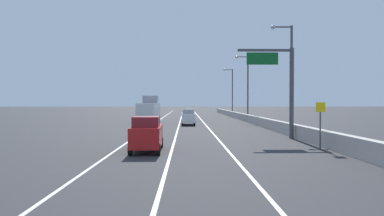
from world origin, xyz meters
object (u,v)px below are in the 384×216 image
at_px(car_red_2, 147,134).
at_px(lamp_post_right_fourth, 231,89).
at_px(speed_advisory_sign, 320,122).
at_px(lamp_post_right_second, 289,71).
at_px(car_white_1, 188,117).
at_px(overhead_sign_gantry, 283,81).
at_px(box_truck, 149,111).
at_px(car_black_0, 189,115).
at_px(lamp_post_right_third, 246,83).

bearing_deg(car_red_2, lamp_post_right_fourth, 77.53).
height_order(speed_advisory_sign, lamp_post_right_second, lamp_post_right_second).
relative_size(speed_advisory_sign, car_red_2, 0.68).
height_order(car_white_1, car_red_2, car_red_2).
relative_size(overhead_sign_gantry, lamp_post_right_fourth, 0.72).
bearing_deg(overhead_sign_gantry, speed_advisory_sign, -86.40).
distance_m(car_white_1, box_truck, 6.84).
bearing_deg(car_black_0, lamp_post_right_second, -67.51).
xyz_separation_m(lamp_post_right_fourth, box_truck, (-15.38, -27.86, -4.16)).
xyz_separation_m(overhead_sign_gantry, car_black_0, (-7.56, 27.17, -3.76)).
height_order(lamp_post_right_second, lamp_post_right_third, same).
height_order(overhead_sign_gantry, speed_advisory_sign, overhead_sign_gantry).
xyz_separation_m(car_black_0, box_truck, (-5.73, -5.90, 0.82)).
relative_size(car_black_0, box_truck, 0.49).
xyz_separation_m(car_black_0, car_white_1, (-0.15, -9.78, 0.06)).
distance_m(lamp_post_right_third, box_truck, 16.42).
distance_m(overhead_sign_gantry, box_truck, 25.25).
distance_m(lamp_post_right_second, car_red_2, 17.81).
bearing_deg(car_red_2, lamp_post_right_third, 70.70).
xyz_separation_m(car_white_1, box_truck, (-5.58, 3.88, 0.76)).
bearing_deg(lamp_post_right_fourth, car_red_2, -102.47).
bearing_deg(box_truck, lamp_post_right_third, 20.46).
bearing_deg(car_black_0, box_truck, -134.16).
bearing_deg(lamp_post_right_third, overhead_sign_gantry, -93.38).
xyz_separation_m(overhead_sign_gantry, lamp_post_right_fourth, (2.09, 49.13, 1.23)).
relative_size(lamp_post_right_fourth, box_truck, 1.21).
height_order(speed_advisory_sign, lamp_post_right_third, lamp_post_right_third).
bearing_deg(lamp_post_right_second, overhead_sign_gantry, -111.98).
bearing_deg(lamp_post_right_third, lamp_post_right_fourth, 88.71).
bearing_deg(car_white_1, lamp_post_right_third, 45.41).
bearing_deg(speed_advisory_sign, box_truck, 115.90).
bearing_deg(car_red_2, car_black_0, 85.27).
xyz_separation_m(lamp_post_right_fourth, car_red_2, (-12.51, -56.60, -4.89)).
bearing_deg(lamp_post_right_second, car_white_1, 126.50).
xyz_separation_m(lamp_post_right_third, car_black_0, (-9.15, 0.35, -4.98)).
bearing_deg(lamp_post_right_fourth, box_truck, -118.90).
height_order(speed_advisory_sign, lamp_post_right_fourth, lamp_post_right_fourth).
distance_m(lamp_post_right_second, car_black_0, 25.03).
bearing_deg(lamp_post_right_third, car_red_2, -109.30).
bearing_deg(speed_advisory_sign, overhead_sign_gantry, 93.60).
bearing_deg(overhead_sign_gantry, box_truck, 122.01).
distance_m(overhead_sign_gantry, lamp_post_right_third, 26.89).
relative_size(speed_advisory_sign, lamp_post_right_second, 0.29).
relative_size(overhead_sign_gantry, car_red_2, 1.69).
bearing_deg(box_truck, overhead_sign_gantry, -57.99).
height_order(lamp_post_right_fourth, car_black_0, lamp_post_right_fourth).
height_order(lamp_post_right_second, lamp_post_right_fourth, same).
bearing_deg(car_red_2, box_truck, 95.70).
distance_m(overhead_sign_gantry, lamp_post_right_second, 5.01).
height_order(speed_advisory_sign, box_truck, box_truck).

